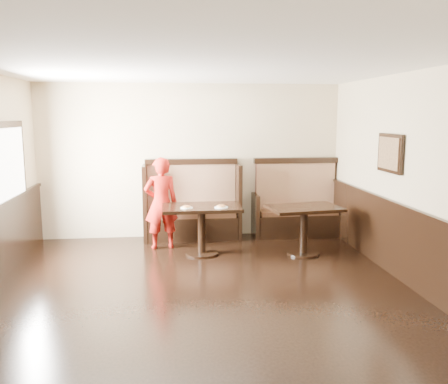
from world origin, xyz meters
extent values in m
plane|color=black|center=(0.00, 0.00, 0.00)|extent=(7.00, 7.00, 0.00)
plane|color=#C9B991|center=(0.00, 3.50, 1.40)|extent=(5.50, 0.00, 5.50)
plane|color=#C9B991|center=(0.00, -3.50, 1.40)|extent=(5.50, 0.00, 5.50)
plane|color=#C9B991|center=(2.75, 0.00, 1.40)|extent=(0.00, 7.00, 7.00)
plane|color=white|center=(0.00, 0.00, 2.80)|extent=(7.00, 7.00, 0.00)
cube|color=black|center=(2.72, 0.00, 0.50)|extent=(0.05, 6.90, 1.00)
cube|color=black|center=(-2.71, 1.90, 1.55)|extent=(0.05, 1.50, 1.20)
cube|color=white|center=(-2.69, 1.90, 1.55)|extent=(0.01, 1.30, 1.00)
cube|color=black|center=(2.71, 1.20, 1.70)|extent=(0.04, 0.70, 0.55)
cube|color=olive|center=(2.69, 1.20, 1.70)|extent=(0.01, 0.60, 0.45)
cube|color=black|center=(0.00, 3.22, 0.21)|extent=(1.60, 0.50, 0.42)
cube|color=#3C2213|center=(0.00, 3.22, 0.46)|extent=(1.54, 0.46, 0.09)
cube|color=#490E12|center=(0.00, 3.43, 0.90)|extent=(1.60, 0.12, 0.92)
cube|color=black|center=(0.00, 3.43, 1.40)|extent=(1.68, 0.16, 0.10)
cube|color=black|center=(-0.84, 3.32, 0.68)|extent=(0.07, 0.72, 1.36)
cube|color=black|center=(0.84, 3.32, 0.68)|extent=(0.07, 0.72, 1.36)
cube|color=black|center=(1.95, 3.22, 0.21)|extent=(1.50, 0.50, 0.42)
cube|color=#3C2213|center=(1.95, 3.22, 0.46)|extent=(1.44, 0.46, 0.09)
cube|color=#490E12|center=(1.95, 3.43, 0.90)|extent=(1.50, 0.12, 0.92)
cube|color=black|center=(1.95, 3.43, 1.40)|extent=(1.58, 0.16, 0.10)
cube|color=black|center=(1.16, 3.32, 0.40)|extent=(0.07, 0.72, 0.80)
cube|color=black|center=(2.74, 3.32, 0.40)|extent=(0.07, 0.72, 0.80)
cube|color=black|center=(0.10, 2.25, 0.77)|extent=(1.25, 0.79, 0.05)
cylinder|color=black|center=(0.10, 2.25, 0.37)|extent=(0.12, 0.12, 0.73)
cylinder|color=black|center=(0.10, 2.25, 0.02)|extent=(0.54, 0.54, 0.03)
cube|color=black|center=(1.74, 2.06, 0.76)|extent=(1.22, 0.89, 0.05)
cylinder|color=black|center=(1.74, 2.06, 0.37)|extent=(0.12, 0.12, 0.72)
cylinder|color=black|center=(1.74, 2.06, 0.02)|extent=(0.53, 0.53, 0.03)
imported|color=#B21A13|center=(-0.55, 2.69, 0.77)|extent=(0.62, 0.46, 1.55)
cylinder|color=white|center=(-0.15, 2.10, 0.80)|extent=(0.20, 0.20, 0.01)
cylinder|color=tan|center=(-0.15, 2.10, 0.82)|extent=(0.12, 0.12, 0.02)
cylinder|color=#EABA54|center=(-0.15, 2.10, 0.83)|extent=(0.10, 0.10, 0.01)
cylinder|color=white|center=(0.40, 2.08, 0.80)|extent=(0.22, 0.22, 0.01)
cylinder|color=tan|center=(0.40, 2.08, 0.82)|extent=(0.13, 0.13, 0.02)
cylinder|color=#EABA54|center=(0.40, 2.08, 0.83)|extent=(0.12, 0.12, 0.01)
camera|label=1|loc=(-0.41, -5.19, 2.23)|focal=38.00mm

